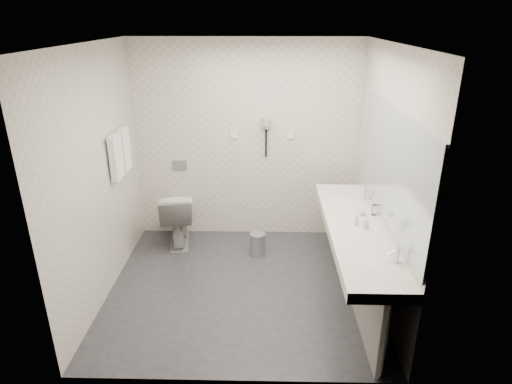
{
  "coord_description": "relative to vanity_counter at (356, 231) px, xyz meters",
  "views": [
    {
      "loc": [
        0.24,
        -3.97,
        2.73
      ],
      "look_at": [
        0.15,
        0.15,
        1.05
      ],
      "focal_mm": 30.62,
      "sensor_mm": 36.0,
      "label": 1
    }
  ],
  "objects": [
    {
      "name": "mirror",
      "position": [
        0.26,
        0.0,
        0.65
      ],
      "size": [
        0.02,
        2.2,
        1.05
      ],
      "primitive_type": "cube",
      "color": "#B2BCC6",
      "rests_on": "wall_right"
    },
    {
      "name": "towel_far",
      "position": [
        -2.46,
        0.89,
        0.53
      ],
      "size": [
        0.07,
        0.24,
        0.48
      ],
      "primitive_type": "cube",
      "color": "white",
      "rests_on": "towel_rail"
    },
    {
      "name": "towel_near",
      "position": [
        -2.46,
        0.61,
        0.53
      ],
      "size": [
        0.07,
        0.24,
        0.48
      ],
      "primitive_type": "cube",
      "color": "white",
      "rests_on": "towel_rail"
    },
    {
      "name": "basin_near",
      "position": [
        0.0,
        -0.65,
        0.04
      ],
      "size": [
        0.4,
        0.31,
        0.05
      ],
      "primitive_type": "ellipsoid",
      "color": "white",
      "rests_on": "vanity_counter"
    },
    {
      "name": "wall_right",
      "position": [
        0.27,
        0.2,
        0.45
      ],
      "size": [
        0.0,
        2.6,
        2.6
      ],
      "primitive_type": "plane",
      "rotation": [
        1.57,
        0.0,
        -1.57
      ],
      "color": "beige",
      "rests_on": "floor"
    },
    {
      "name": "wall_back",
      "position": [
        -1.12,
        1.5,
        0.45
      ],
      "size": [
        2.8,
        0.0,
        2.8
      ],
      "primitive_type": "plane",
      "rotation": [
        1.57,
        0.0,
        0.0
      ],
      "color": "beige",
      "rests_on": "floor"
    },
    {
      "name": "soap_bottle_c",
      "position": [
        -0.0,
        0.03,
        0.1
      ],
      "size": [
        0.05,
        0.05,
        0.11
      ],
      "primitive_type": "imported",
      "rotation": [
        0.0,
        0.0,
        -0.27
      ],
      "color": "silver",
      "rests_on": "vanity_counter"
    },
    {
      "name": "ceiling",
      "position": [
        -1.12,
        0.2,
        1.7
      ],
      "size": [
        2.8,
        2.8,
        0.0
      ],
      "primitive_type": "plane",
      "rotation": [
        3.14,
        0.0,
        0.0
      ],
      "color": "silver",
      "rests_on": "wall_back"
    },
    {
      "name": "wall_left",
      "position": [
        -2.52,
        0.2,
        0.45
      ],
      "size": [
        0.0,
        2.6,
        2.6
      ],
      "primitive_type": "plane",
      "rotation": [
        1.57,
        0.0,
        1.57
      ],
      "color": "beige",
      "rests_on": "floor"
    },
    {
      "name": "glass_left",
      "position": [
        0.22,
        0.26,
        0.1
      ],
      "size": [
        0.08,
        0.08,
        0.11
      ],
      "primitive_type": "cylinder",
      "rotation": [
        0.0,
        0.0,
        0.4
      ],
      "color": "silver",
      "rests_on": "vanity_counter"
    },
    {
      "name": "vanity_panel",
      "position": [
        0.02,
        0.0,
        -0.42
      ],
      "size": [
        0.03,
        2.15,
        0.75
      ],
      "primitive_type": "cube",
      "color": "gray",
      "rests_on": "floor"
    },
    {
      "name": "soap_bottle_a",
      "position": [
        0.07,
        -0.05,
        0.1
      ],
      "size": [
        0.06,
        0.06,
        0.11
      ],
      "primitive_type": "imported",
      "rotation": [
        0.0,
        0.0,
        0.34
      ],
      "color": "silver",
      "rests_on": "vanity_counter"
    },
    {
      "name": "basin_far",
      "position": [
        0.0,
        0.65,
        0.04
      ],
      "size": [
        0.4,
        0.31,
        0.05
      ],
      "primitive_type": "ellipsoid",
      "color": "white",
      "rests_on": "vanity_counter"
    },
    {
      "name": "towel_rail",
      "position": [
        -2.47,
        0.75,
        0.75
      ],
      "size": [
        0.02,
        0.62,
        0.02
      ],
      "primitive_type": "cylinder",
      "rotation": [
        1.57,
        0.0,
        0.0
      ],
      "color": "silver",
      "rests_on": "wall_left"
    },
    {
      "name": "faucet_near",
      "position": [
        0.19,
        -0.65,
        0.12
      ],
      "size": [
        0.04,
        0.04,
        0.15
      ],
      "primitive_type": "cylinder",
      "color": "silver",
      "rests_on": "vanity_counter"
    },
    {
      "name": "dryer_cord",
      "position": [
        -0.88,
        1.46,
        0.45
      ],
      "size": [
        0.02,
        0.02,
        0.35
      ],
      "primitive_type": "cylinder",
      "color": "black",
      "rests_on": "dryer_cradle"
    },
    {
      "name": "wall_front",
      "position": [
        -1.12,
        -1.1,
        0.45
      ],
      "size": [
        2.8,
        0.0,
        2.8
      ],
      "primitive_type": "plane",
      "rotation": [
        -1.57,
        0.0,
        0.0
      ],
      "color": "beige",
      "rests_on": "floor"
    },
    {
      "name": "flush_plate",
      "position": [
        -1.98,
        1.49,
        0.15
      ],
      "size": [
        0.18,
        0.02,
        0.12
      ],
      "primitive_type": "cube",
      "color": "#B2B5BA",
      "rests_on": "wall_back"
    },
    {
      "name": "pedal_bin",
      "position": [
        -0.97,
        0.9,
        -0.67
      ],
      "size": [
        0.23,
        0.23,
        0.27
      ],
      "primitive_type": "cylinder",
      "rotation": [
        0.0,
        0.0,
        -0.23
      ],
      "color": "#B2B5BA",
      "rests_on": "floor"
    },
    {
      "name": "toilet",
      "position": [
        -1.99,
        1.18,
        -0.44
      ],
      "size": [
        0.5,
        0.76,
        0.72
      ],
      "primitive_type": "imported",
      "rotation": [
        0.0,
        0.0,
        3.29
      ],
      "color": "white",
      "rests_on": "floor"
    },
    {
      "name": "vanity_post_far",
      "position": [
        0.05,
        1.04,
        -0.42
      ],
      "size": [
        0.06,
        0.06,
        0.75
      ],
      "primitive_type": "cylinder",
      "color": "silver",
      "rests_on": "floor"
    },
    {
      "name": "dryer_barrel",
      "position": [
        -0.88,
        1.4,
        0.73
      ],
      "size": [
        0.08,
        0.14,
        0.08
      ],
      "primitive_type": "cylinder",
      "rotation": [
        1.57,
        0.0,
        0.0
      ],
      "color": "#939398",
      "rests_on": "dryer_cradle"
    },
    {
      "name": "vanity_post_near",
      "position": [
        0.05,
        -1.04,
        -0.42
      ],
      "size": [
        0.06,
        0.06,
        0.75
      ],
      "primitive_type": "cylinder",
      "color": "silver",
      "rests_on": "floor"
    },
    {
      "name": "soap_bottle_b",
      "position": [
        0.1,
        0.24,
        0.09
      ],
      "size": [
        0.09,
        0.09,
        0.08
      ],
      "primitive_type": "imported",
      "rotation": [
        0.0,
        0.0,
        -0.54
      ],
      "color": "silver",
      "rests_on": "vanity_counter"
    },
    {
      "name": "dryer_cradle",
      "position": [
        -0.88,
        1.47,
        0.7
      ],
      "size": [
        0.1,
        0.04,
        0.14
      ],
      "primitive_type": "cube",
      "color": "#939398",
      "rests_on": "wall_back"
    },
    {
      "name": "switch_plate_a",
      "position": [
        -1.27,
        1.49,
        0.55
      ],
      "size": [
        0.09,
        0.02,
        0.09
      ],
      "primitive_type": "cube",
      "color": "white",
      "rests_on": "wall_back"
    },
    {
      "name": "faucet_far",
      "position": [
        0.19,
        0.65,
        0.12
      ],
      "size": [
        0.04,
        0.04,
        0.15
      ],
      "primitive_type": "cylinder",
      "color": "silver",
      "rests_on": "vanity_counter"
    },
    {
      "name": "floor",
      "position": [
        -1.12,
        0.2,
        -0.8
      ],
      "size": [
        2.8,
        2.8,
        0.0
      ],
      "primitive_type": "plane",
      "color": "#2D2D33",
      "rests_on": "ground"
    },
    {
      "name": "bin_lid",
      "position": [
        -0.97,
        0.9,
        -0.53
      ],
      "size": [
        0.19,
        0.19,
        0.02
      ],
      "primitive_type": "cylinder",
      "color": "#B2B5BA",
      "rests_on": "pedal_bin"
    },
    {
      "name": "switch_plate_b",
      "position": [
        -0.57,
        1.49,
        0.55
      ],
      "size": [
        0.09,
        0.02,
        0.09
      ],
      "primitive_type": "cube",
      "color": "white",
      "rests_on": "wall_back"
    },
    {
      "name": "vanity_counter",
      "position": [
        0.0,
        0.0,
        0.0
      ],
      "size": [
        0.55,
        2.2,
        0.1
      ],
      "primitive_type": "cube",
      "color": "silver",
      "rests_on": "floor"
    }
  ]
}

